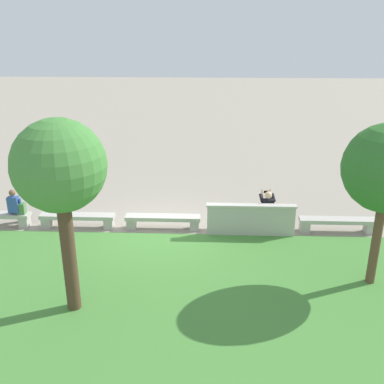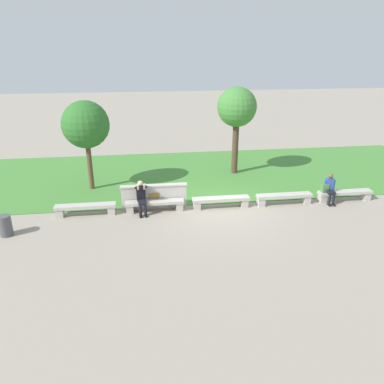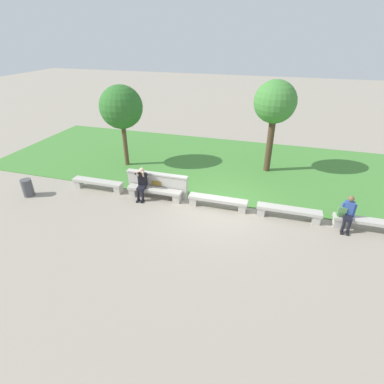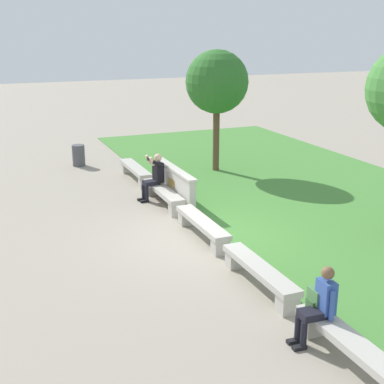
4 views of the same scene
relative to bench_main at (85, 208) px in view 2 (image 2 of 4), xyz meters
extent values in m
plane|color=gray|center=(5.40, 0.00, -0.31)|extent=(80.00, 80.00, 0.00)
cube|color=#478438|center=(5.40, 4.38, -0.29)|extent=(25.13, 8.00, 0.03)
cube|color=#B7B2A8|center=(0.00, 0.00, 0.08)|extent=(2.34, 0.40, 0.12)
cube|color=#B7B2A8|center=(-0.99, 0.00, -0.14)|extent=(0.28, 0.34, 0.33)
cube|color=#B7B2A8|center=(0.99, 0.00, -0.14)|extent=(0.28, 0.34, 0.33)
cube|color=#B7B2A8|center=(2.70, 0.00, 0.08)|extent=(2.34, 0.40, 0.12)
cube|color=#B7B2A8|center=(1.71, 0.00, -0.14)|extent=(0.28, 0.34, 0.33)
cube|color=#B7B2A8|center=(3.69, 0.00, -0.14)|extent=(0.28, 0.34, 0.33)
cube|color=#B7B2A8|center=(5.40, 0.00, 0.08)|extent=(2.34, 0.40, 0.12)
cube|color=#B7B2A8|center=(4.41, 0.00, -0.14)|extent=(0.28, 0.34, 0.33)
cube|color=#B7B2A8|center=(6.39, 0.00, -0.14)|extent=(0.28, 0.34, 0.33)
cube|color=#B7B2A8|center=(8.10, 0.00, 0.08)|extent=(2.34, 0.40, 0.12)
cube|color=#B7B2A8|center=(7.11, 0.00, -0.14)|extent=(0.28, 0.34, 0.33)
cube|color=#B7B2A8|center=(9.08, 0.00, -0.14)|extent=(0.28, 0.34, 0.33)
cube|color=#B7B2A8|center=(10.79, 0.00, 0.08)|extent=(2.34, 0.40, 0.12)
cube|color=#B7B2A8|center=(9.80, 0.00, -0.14)|extent=(0.28, 0.34, 0.33)
cube|color=#B7B2A8|center=(11.78, 0.00, -0.14)|extent=(0.28, 0.34, 0.33)
cube|color=#B7B2A8|center=(2.70, 0.34, 0.17)|extent=(2.62, 0.18, 0.95)
cube|color=beige|center=(2.70, 0.34, 0.67)|extent=(2.68, 0.24, 0.06)
cube|color=olive|center=(2.70, 0.24, 0.28)|extent=(0.44, 0.02, 0.22)
cube|color=black|center=(2.13, -0.46, -0.28)|extent=(0.13, 0.25, 0.06)
cylinder|color=black|center=(2.13, -0.39, -0.07)|extent=(0.11, 0.11, 0.42)
cube|color=black|center=(2.33, -0.43, -0.28)|extent=(0.13, 0.25, 0.06)
cylinder|color=black|center=(2.32, -0.37, -0.07)|extent=(0.11, 0.11, 0.42)
cube|color=black|center=(2.20, -0.19, 0.20)|extent=(0.35, 0.45, 0.12)
cube|color=black|center=(2.18, 0.04, 0.48)|extent=(0.36, 0.26, 0.56)
sphere|color=beige|center=(2.18, 0.04, 0.90)|extent=(0.22, 0.22, 0.22)
cylinder|color=black|center=(2.00, -0.08, 0.77)|extent=(0.13, 0.32, 0.21)
cylinder|color=beige|center=(2.08, -0.21, 0.85)|extent=(0.08, 0.18, 0.27)
cylinder|color=black|center=(2.38, -0.04, 0.77)|extent=(0.13, 0.32, 0.21)
cylinder|color=beige|center=(2.33, -0.18, 0.85)|extent=(0.12, 0.20, 0.27)
cube|color=black|center=(2.21, -0.26, 0.89)|extent=(0.15, 0.03, 0.08)
cube|color=black|center=(9.93, -0.41, -0.28)|extent=(0.11, 0.23, 0.06)
cylinder|color=black|center=(9.93, -0.35, -0.07)|extent=(0.10, 0.10, 0.42)
cube|color=black|center=(10.11, -0.42, -0.28)|extent=(0.11, 0.23, 0.06)
cylinder|color=black|center=(10.11, -0.36, -0.07)|extent=(0.10, 0.10, 0.42)
cube|color=black|center=(10.03, -0.18, 0.20)|extent=(0.30, 0.42, 0.12)
cube|color=#33519E|center=(10.05, 0.04, 0.46)|extent=(0.33, 0.22, 0.52)
sphere|color=brown|center=(10.05, 0.04, 0.85)|extent=(0.20, 0.20, 0.20)
cylinder|color=#33519E|center=(9.85, 0.03, 0.41)|extent=(0.08, 0.08, 0.48)
cylinder|color=#33519E|center=(10.25, 0.01, 0.41)|extent=(0.08, 0.08, 0.48)
cube|color=#4C7F47|center=(9.86, 0.02, 0.32)|extent=(0.28, 0.20, 0.36)
cube|color=#395F35|center=(9.86, -0.09, 0.25)|extent=(0.20, 0.06, 0.16)
torus|color=black|center=(9.86, 0.02, 0.52)|extent=(0.10, 0.02, 0.10)
cylinder|color=#4C3826|center=(6.99, 4.23, 1.10)|extent=(0.31, 0.31, 2.83)
sphere|color=#428438|center=(6.99, 4.23, 3.10)|extent=(1.94, 1.94, 1.94)
cylinder|color=brown|center=(-0.08, 2.88, 0.88)|extent=(0.22, 0.22, 2.39)
sphere|color=#2D6B28|center=(-0.08, 2.88, 2.70)|extent=(2.07, 2.07, 2.07)
cylinder|color=#4C4C51|center=(-2.56, -1.32, 0.07)|extent=(0.44, 0.44, 0.75)
camera|label=1|loc=(3.97, 12.72, 5.83)|focal=42.00mm
camera|label=2|loc=(2.34, -13.77, 6.00)|focal=35.00mm
camera|label=3|loc=(7.35, -10.08, 5.96)|focal=28.00mm
camera|label=4|loc=(16.02, -4.62, 4.35)|focal=50.00mm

